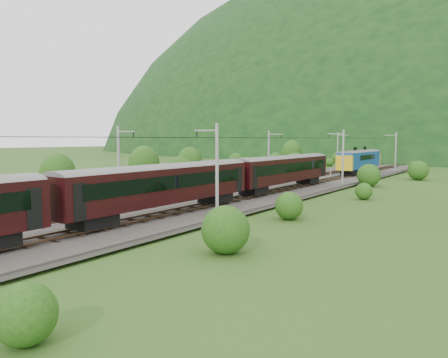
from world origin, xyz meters
The scene contains 14 objects.
ground centered at (0.00, 0.00, 0.00)m, with size 600.00×600.00×0.00m, color #314C17.
railbed centered at (0.00, 10.00, 0.15)m, with size 14.00×220.00×0.30m, color #38332D.
track_left centered at (-2.40, 10.00, 0.37)m, with size 2.40×220.00×0.27m.
track_right centered at (2.40, 10.00, 0.37)m, with size 2.40×220.00×0.27m.
catenary_left centered at (-6.12, 32.00, 4.50)m, with size 2.54×192.28×8.00m.
catenary_right centered at (6.12, 32.00, 4.50)m, with size 2.54×192.28×8.00m.
overhead_wires centered at (0.00, 10.00, 7.10)m, with size 4.83×198.00×0.03m.
mountain_ridge centered at (-120.00, 300.00, 0.00)m, with size 336.00×280.00×132.00m, color black.
train centered at (2.40, -14.37, 3.53)m, with size 2.98×144.20×5.19m.
hazard_post_near centered at (-0.20, 44.10, 0.96)m, with size 0.14×0.14×1.33m, color red.
hazard_post_far centered at (0.65, 31.47, 1.14)m, with size 0.18×0.18×1.69m, color red.
signal centered at (-4.93, 68.15, 1.57)m, with size 0.24×0.24×2.16m.
vegetation_left centered at (-14.05, 25.17, 2.61)m, with size 11.51×140.51×6.66m.
vegetation_right centered at (12.09, 20.53, 1.30)m, with size 7.59×106.77×2.99m.
Camera 1 is at (28.06, -30.78, 6.98)m, focal length 35.00 mm.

